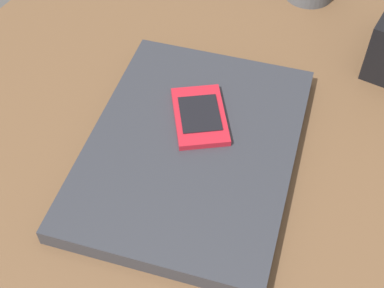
% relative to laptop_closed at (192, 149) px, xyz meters
% --- Properties ---
extents(desk_surface, '(1.20, 0.80, 0.03)m').
position_rel_laptop_closed_xyz_m(desk_surface, '(-0.09, 0.01, -0.03)').
color(desk_surface, brown).
rests_on(desk_surface, ground).
extents(laptop_closed, '(0.38, 0.31, 0.02)m').
position_rel_laptop_closed_xyz_m(laptop_closed, '(0.00, 0.00, 0.00)').
color(laptop_closed, '#33353D').
rests_on(laptop_closed, desk_surface).
extents(cell_phone_on_laptop, '(0.12, 0.11, 0.01)m').
position_rel_laptop_closed_xyz_m(cell_phone_on_laptop, '(0.04, 0.01, 0.02)').
color(cell_phone_on_laptop, red).
rests_on(cell_phone_on_laptop, laptop_closed).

